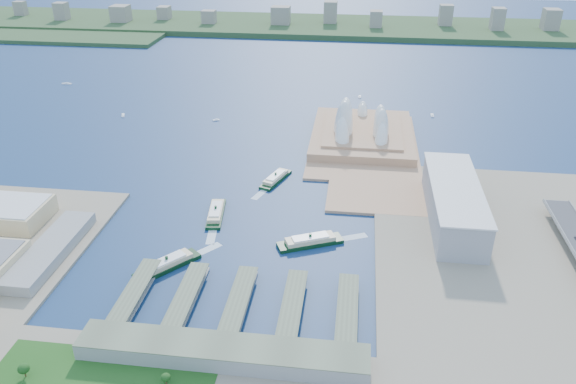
# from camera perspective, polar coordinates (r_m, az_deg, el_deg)

# --- Properties ---
(ground) EXTENTS (3000.00, 3000.00, 0.00)m
(ground) POSITION_cam_1_polar(r_m,az_deg,el_deg) (511.01, -4.79, -6.08)
(ground) COLOR #112B4F
(ground) RESTS_ON ground
(east_land) EXTENTS (240.00, 500.00, 3.00)m
(east_land) POSITION_cam_1_polar(r_m,az_deg,el_deg) (482.50, 23.53, -10.78)
(east_land) COLOR gray
(east_land) RESTS_ON ground
(peninsula) EXTENTS (135.00, 220.00, 3.00)m
(peninsula) POSITION_cam_1_polar(r_m,az_deg,el_deg) (730.76, 7.69, 4.78)
(peninsula) COLOR tan
(peninsula) RESTS_ON ground
(far_shore) EXTENTS (2200.00, 260.00, 12.00)m
(far_shore) POSITION_cam_1_polar(r_m,az_deg,el_deg) (1424.62, 3.49, 16.47)
(far_shore) COLOR #2D4926
(far_shore) RESTS_ON ground
(opera_house) EXTENTS (134.00, 180.00, 58.00)m
(opera_house) POSITION_cam_1_polar(r_m,az_deg,el_deg) (738.27, 7.66, 7.57)
(opera_house) COLOR white
(opera_house) RESTS_ON peninsula
(toaster_building) EXTENTS (45.00, 155.00, 35.00)m
(toaster_building) POSITION_cam_1_polar(r_m,az_deg,el_deg) (568.38, 16.48, -1.07)
(toaster_building) COLOR gray
(toaster_building) RESTS_ON east_land
(ferry_wharves) EXTENTS (184.00, 90.00, 9.30)m
(ferry_wharves) POSITION_cam_1_polar(r_m,az_deg,el_deg) (446.70, -4.99, -11.03)
(ferry_wharves) COLOR #58624A
(ferry_wharves) RESTS_ON ground
(terminal_building) EXTENTS (200.00, 28.00, 12.00)m
(terminal_building) POSITION_cam_1_polar(r_m,az_deg,el_deg) (399.87, -6.69, -15.88)
(terminal_building) COLOR gray
(terminal_building) RESTS_ON south_land
(far_skyline) EXTENTS (1900.00, 140.00, 55.00)m
(far_skyline) POSITION_cam_1_polar(r_m,az_deg,el_deg) (1398.82, 3.46, 17.66)
(far_skyline) COLOR gray
(far_skyline) RESTS_ON far_shore
(ferry_a) EXTENTS (21.95, 58.98, 10.89)m
(ferry_a) POSITION_cam_1_polar(r_m,az_deg,el_deg) (566.68, -7.34, -1.90)
(ferry_a) COLOR black
(ferry_a) RESTS_ON ground
(ferry_b) EXTENTS (31.10, 55.41, 10.20)m
(ferry_b) POSITION_cam_1_polar(r_m,az_deg,el_deg) (631.43, -1.26, 1.57)
(ferry_b) COLOR black
(ferry_b) RESTS_ON ground
(ferry_c) EXTENTS (50.68, 56.01, 11.41)m
(ferry_c) POSITION_cam_1_polar(r_m,az_deg,el_deg) (497.06, -12.19, -6.98)
(ferry_c) COLOR black
(ferry_c) RESTS_ON ground
(ferry_d) EXTENTS (62.02, 39.28, 11.54)m
(ferry_d) POSITION_cam_1_polar(r_m,az_deg,el_deg) (516.81, 2.27, -4.80)
(ferry_d) COLOR black
(ferry_d) RESTS_ON ground
(boat_a) EXTENTS (8.38, 14.68, 2.76)m
(boat_a) POSITION_cam_1_polar(r_m,az_deg,el_deg) (862.76, -16.42, 7.51)
(boat_a) COLOR white
(boat_a) RESTS_ON ground
(boat_b) EXTENTS (10.01, 7.46, 2.58)m
(boat_b) POSITION_cam_1_polar(r_m,az_deg,el_deg) (816.07, -7.32, 7.28)
(boat_b) COLOR white
(boat_b) RESTS_ON ground
(boat_c) EXTENTS (3.92, 13.00, 2.92)m
(boat_c) POSITION_cam_1_polar(r_m,az_deg,el_deg) (853.87, 14.44, 7.57)
(boat_c) COLOR white
(boat_c) RESTS_ON ground
(boat_d) EXTENTS (17.14, 4.29, 2.87)m
(boat_d) POSITION_cam_1_polar(r_m,az_deg,el_deg) (1047.99, -21.55, 10.22)
(boat_d) COLOR white
(boat_d) RESTS_ON ground
(boat_e) EXTENTS (4.18, 11.83, 2.87)m
(boat_e) POSITION_cam_1_polar(r_m,az_deg,el_deg) (916.50, 7.30, 9.59)
(boat_e) COLOR white
(boat_e) RESTS_ON ground
(car_c) EXTENTS (1.77, 4.35, 1.26)m
(car_c) POSITION_cam_1_polar(r_m,az_deg,el_deg) (561.28, 27.20, -4.20)
(car_c) COLOR slate
(car_c) RESTS_ON expressway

